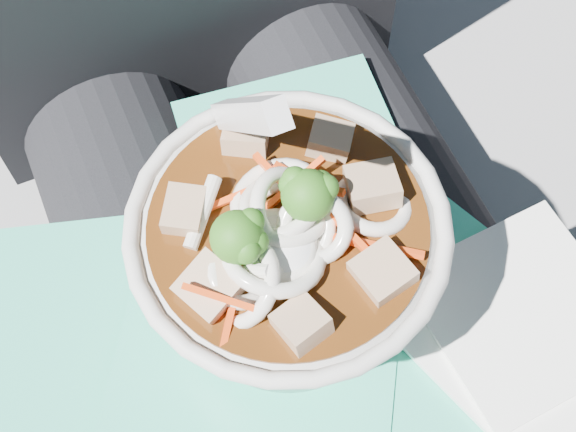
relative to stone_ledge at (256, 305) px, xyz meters
name	(u,v)px	position (x,y,z in m)	size (l,w,h in m)	color
stone_ledge	(256,305)	(0.00, 0.00, 0.00)	(1.00, 0.50, 0.44)	slate
lap	(323,340)	(0.00, -0.15, 0.29)	(0.30, 0.48, 0.14)	black
person_body	(272,214)	(0.00, -0.06, 0.32)	(0.34, 0.94, 0.98)	black
plastic_bag	(323,386)	(-0.03, -0.20, 0.36)	(0.38, 0.40, 0.02)	#2DBC97
napkins	(530,334)	(0.10, -0.22, 0.38)	(0.14, 0.15, 0.01)	white
udon_bowl	(287,255)	(-0.02, -0.14, 0.43)	(0.20, 0.20, 0.20)	silver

